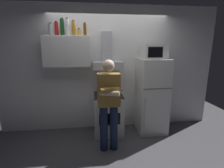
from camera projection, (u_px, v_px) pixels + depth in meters
name	position (u px, v px, depth m)	size (l,w,h in m)	color
ground_plane	(112.00, 138.00, 3.37)	(7.00, 7.00, 0.00)	#4C4C51
back_wall_tiled	(109.00, 69.00, 3.65)	(4.80, 0.10, 2.70)	white
upper_cabinet	(67.00, 52.00, 3.24)	(0.90, 0.37, 0.60)	silver
stove_oven	(108.00, 114.00, 3.51)	(0.60, 0.62, 0.87)	white
range_hood	(107.00, 59.00, 3.37)	(0.60, 0.44, 0.75)	#B7BABF
refrigerator	(152.00, 96.00, 3.54)	(0.60, 0.62, 1.60)	silver
microwave	(154.00, 52.00, 3.34)	(0.48, 0.37, 0.28)	silver
person_standing	(109.00, 103.00, 2.81)	(0.38, 0.33, 1.64)	#192342
cooking_pot	(115.00, 93.00, 3.29)	(0.30, 0.20, 0.12)	#B7BABF
bottle_beer_brown	(85.00, 30.00, 3.18)	(0.06, 0.06, 0.25)	brown
bottle_vodka_clear	(67.00, 27.00, 3.12)	(0.07, 0.07, 0.33)	silver
bottle_liquor_amber	(73.00, 28.00, 3.14)	(0.07, 0.07, 0.29)	#B7721E
bottle_soda_red	(57.00, 29.00, 3.16)	(0.07, 0.07, 0.28)	red
bottle_wine_green	(62.00, 27.00, 3.17)	(0.08, 0.08, 0.34)	#19471E
bottle_spice_jar	(79.00, 32.00, 3.19)	(0.06, 0.06, 0.15)	gold
bottle_canister_steel	(51.00, 30.00, 3.12)	(0.10, 0.10, 0.24)	#B2B5BA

